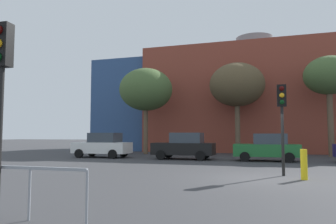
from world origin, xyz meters
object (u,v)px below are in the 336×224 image
at_px(bollard_yellow_0, 304,164).
at_px(parked_car_0, 103,145).
at_px(parked_car_2, 267,147).
at_px(traffic_light_island, 282,108).
at_px(parked_car_1, 184,146).
at_px(bare_tree_0, 237,85).
at_px(traffic_light_near_left, 1,73).
at_px(bare_tree_2, 146,90).
at_px(bare_tree_1, 329,76).

bearing_deg(bollard_yellow_0, parked_car_0, 146.60).
xyz_separation_m(parked_car_2, traffic_light_island, (0.55, -7.54, 1.87)).
height_order(parked_car_1, bare_tree_0, bare_tree_0).
distance_m(bare_tree_0, bollard_yellow_0, 16.03).
relative_size(traffic_light_near_left, bare_tree_2, 0.51).
bearing_deg(bollard_yellow_0, parked_car_1, 128.03).
bearing_deg(bare_tree_1, traffic_light_island, -107.41).
height_order(parked_car_2, traffic_light_near_left, traffic_light_near_left).
height_order(traffic_light_near_left, bare_tree_0, bare_tree_0).
bearing_deg(parked_car_2, bollard_yellow_0, 98.13).
height_order(parked_car_0, bare_tree_2, bare_tree_2).
xyz_separation_m(parked_car_1, bollard_yellow_0, (6.66, -8.52, -0.34)).
xyz_separation_m(parked_car_2, bare_tree_1, (4.75, 5.85, 5.38)).
bearing_deg(parked_car_2, traffic_light_near_left, 72.15).
height_order(parked_car_2, bollard_yellow_0, parked_car_2).
xyz_separation_m(bare_tree_1, bare_tree_2, (-14.97, -0.82, -0.55)).
relative_size(parked_car_0, bare_tree_2, 0.55).
distance_m(bare_tree_2, bollard_yellow_0, 18.46).
bearing_deg(parked_car_1, bare_tree_2, -46.49).
xyz_separation_m(parked_car_2, bollard_yellow_0, (1.22, -8.52, -0.31)).
bearing_deg(parked_car_1, parked_car_0, -0.00).
relative_size(traffic_light_near_left, bare_tree_0, 0.50).
bearing_deg(bollard_yellow_0, bare_tree_0, 103.59).
bearing_deg(bare_tree_2, traffic_light_near_left, -76.77).
relative_size(parked_car_1, bare_tree_1, 0.54).
xyz_separation_m(traffic_light_near_left, bare_tree_0, (2.89, 22.38, 3.04)).
distance_m(parked_car_2, traffic_light_near_left, 17.16).
bearing_deg(parked_car_2, parked_car_1, 0.00).
bearing_deg(traffic_light_near_left, bare_tree_2, -170.68).
distance_m(parked_car_1, bare_tree_2, 8.43).
bearing_deg(traffic_light_near_left, parked_car_0, -162.13).
distance_m(parked_car_1, bare_tree_0, 8.54).
bearing_deg(parked_car_0, parked_car_2, 180.00).
distance_m(parked_car_0, parked_car_1, 6.26).
xyz_separation_m(parked_car_1, bare_tree_0, (3.11, 6.16, 5.02)).
distance_m(traffic_light_island, bare_tree_1, 14.46).
xyz_separation_m(parked_car_1, bare_tree_1, (10.20, 5.85, 5.34)).
relative_size(traffic_light_island, bare_tree_2, 0.49).
bearing_deg(bare_tree_1, bollard_yellow_0, -103.81).
xyz_separation_m(parked_car_1, traffic_light_island, (6.00, -7.54, 1.83)).
height_order(traffic_light_island, bare_tree_2, bare_tree_2).
bearing_deg(parked_car_0, bollard_yellow_0, 146.60).
relative_size(parked_car_1, traffic_light_near_left, 1.07).
bearing_deg(parked_car_1, bollard_yellow_0, 128.03).
bearing_deg(parked_car_2, traffic_light_island, 94.20).
relative_size(parked_car_1, bollard_yellow_0, 3.74).
xyz_separation_m(traffic_light_island, bare_tree_0, (-2.88, 13.70, 3.19)).
distance_m(traffic_light_island, bare_tree_0, 14.35).
xyz_separation_m(parked_car_2, bare_tree_0, (-2.33, 6.16, 5.06)).
xyz_separation_m(bare_tree_0, bollard_yellow_0, (3.55, -14.68, -5.36)).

